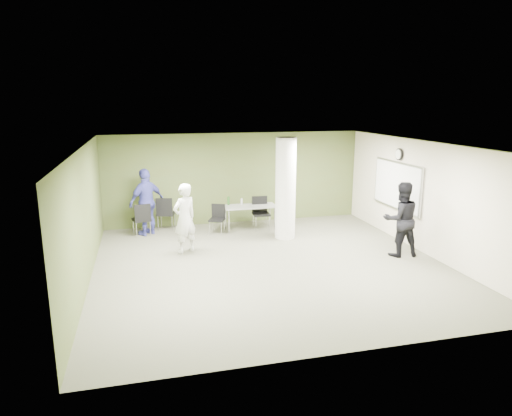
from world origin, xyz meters
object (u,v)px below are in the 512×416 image
object	(u,v)px
woman_white	(185,218)
chair_back_left	(142,217)
man_blue	(147,202)
folding_table	(249,207)
man_black	(401,219)

from	to	relation	value
woman_white	chair_back_left	bearing A→B (deg)	-88.99
chair_back_left	man_blue	bearing A→B (deg)	-152.07
folding_table	man_blue	distance (m)	2.96
folding_table	woman_white	world-z (taller)	woman_white
chair_back_left	man_black	xyz separation A→B (m)	(6.16, -3.25, 0.37)
folding_table	chair_back_left	xyz separation A→B (m)	(-3.10, 0.04, -0.12)
folding_table	woman_white	xyz separation A→B (m)	(-2.05, -1.67, 0.21)
man_black	chair_back_left	bearing A→B (deg)	-22.40
woman_white	folding_table	bearing A→B (deg)	-171.45
woman_white	man_blue	world-z (taller)	man_blue
man_black	folding_table	bearing A→B (deg)	-40.97
chair_back_left	man_blue	world-z (taller)	man_blue
folding_table	man_black	world-z (taller)	man_black
chair_back_left	man_black	bearing A→B (deg)	139.38
folding_table	chair_back_left	bearing A→B (deg)	179.53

